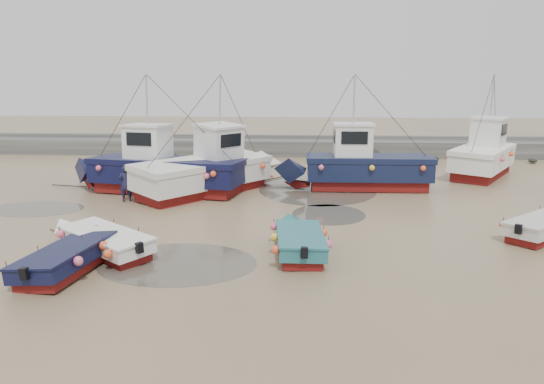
{
  "coord_description": "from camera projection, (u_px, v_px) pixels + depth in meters",
  "views": [
    {
      "loc": [
        2.65,
        -19.28,
        6.24
      ],
      "look_at": [
        1.29,
        2.4,
        1.4
      ],
      "focal_mm": 35.0,
      "sensor_mm": 36.0,
      "label": 1
    }
  ],
  "objects": [
    {
      "name": "puddle_c",
      "position": [
        36.0,
        209.0,
        25.13
      ],
      "size": [
        4.55,
        4.55,
        0.01
      ],
      "primitive_type": "cylinder",
      "color": "#4F4A3F",
      "rests_on": "ground"
    },
    {
      "name": "cabin_boat_2",
      "position": [
        357.0,
        165.0,
        29.17
      ],
      "size": [
        9.95,
        3.02,
        6.22
      ],
      "rotation": [
        0.0,
        0.0,
        1.58
      ],
      "color": "maroon",
      "rests_on": "ground"
    },
    {
      "name": "dinghy_1",
      "position": [
        73.0,
        253.0,
        17.24
      ],
      "size": [
        2.49,
        6.13,
        1.43
      ],
      "rotation": [
        0.0,
        0.0,
        -0.15
      ],
      "color": "maroon",
      "rests_on": "ground"
    },
    {
      "name": "person",
      "position": [
        127.0,
        201.0,
        26.56
      ],
      "size": [
        0.78,
        0.65,
        1.84
      ],
      "primitive_type": "imported",
      "rotation": [
        0.0,
        0.0,
        3.5
      ],
      "color": "#191A39",
      "rests_on": "ground"
    },
    {
      "name": "cabin_boat_3",
      "position": [
        485.0,
        154.0,
        33.16
      ],
      "size": [
        6.06,
        8.61,
        6.22
      ],
      "rotation": [
        0.0,
        0.0,
        -0.55
      ],
      "color": "maroon",
      "rests_on": "ground"
    },
    {
      "name": "puddle_b",
      "position": [
        329.0,
        214.0,
        24.13
      ],
      "size": [
        3.34,
        3.34,
        0.01
      ],
      "primitive_type": "cylinder",
      "color": "#4F4A3F",
      "rests_on": "ground"
    },
    {
      "name": "puddle_a",
      "position": [
        177.0,
        263.0,
        17.89
      ],
      "size": [
        5.4,
        5.4,
        0.01
      ],
      "primitive_type": "cylinder",
      "color": "#4F4A3F",
      "rests_on": "ground"
    },
    {
      "name": "puddle_d",
      "position": [
        317.0,
        189.0,
        29.43
      ],
      "size": [
        6.5,
        6.5,
        0.01
      ],
      "primitive_type": "cylinder",
      "color": "#4F4A3F",
      "rests_on": "ground"
    },
    {
      "name": "cabin_boat_1",
      "position": [
        212.0,
        168.0,
        28.35
      ],
      "size": [
        7.94,
        9.29,
        6.22
      ],
      "rotation": [
        0.0,
        0.0,
        -0.69
      ],
      "color": "maroon",
      "rests_on": "ground"
    },
    {
      "name": "dinghy_2",
      "position": [
        299.0,
        237.0,
        18.89
      ],
      "size": [
        2.25,
        5.77,
        1.43
      ],
      "rotation": [
        0.0,
        0.0,
        0.08
      ],
      "color": "maroon",
      "rests_on": "ground"
    },
    {
      "name": "ground",
      "position": [
        235.0,
        241.0,
        20.3
      ],
      "size": [
        120.0,
        120.0,
        0.0
      ],
      "primitive_type": "plane",
      "color": "#9A855D",
      "rests_on": "ground"
    },
    {
      "name": "cabin_boat_0",
      "position": [
        156.0,
        168.0,
        28.39
      ],
      "size": [
        11.41,
        4.66,
        6.22
      ],
      "rotation": [
        0.0,
        0.0,
        1.38
      ],
      "color": "maroon",
      "rests_on": "ground"
    },
    {
      "name": "seawall",
      "position": [
        272.0,
        147.0,
        41.58
      ],
      "size": [
        60.0,
        4.92,
        1.5
      ],
      "color": "slate",
      "rests_on": "ground"
    },
    {
      "name": "dinghy_0",
      "position": [
        101.0,
        237.0,
        18.92
      ],
      "size": [
        5.46,
        4.59,
        1.43
      ],
      "rotation": [
        0.0,
        0.0,
        0.9
      ],
      "color": "maroon",
      "rests_on": "ground"
    }
  ]
}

